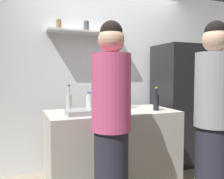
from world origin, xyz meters
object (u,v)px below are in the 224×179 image
refrigerator (178,104)px  wine_bottle_green_glass (127,98)px  person_grey_hoodie (213,120)px  water_bottle_plastic (89,101)px  baking_pan (83,112)px  utensil_holder (119,107)px  wine_bottle_dark_glass (156,102)px  person_pink_top (111,124)px  wine_bottle_pale_glass (69,102)px

refrigerator → wine_bottle_green_glass: (-0.95, -0.24, 0.15)m
person_grey_hoodie → water_bottle_plastic: bearing=-59.1°
baking_pan → utensil_holder: 0.42m
baking_pan → water_bottle_plastic: 0.47m
refrigerator → utensil_holder: (-1.16, -0.47, 0.08)m
baking_pan → wine_bottle_dark_glass: (0.88, -0.02, 0.08)m
utensil_holder → water_bottle_plastic: (-0.23, 0.41, 0.03)m
utensil_holder → person_pink_top: bearing=-118.7°
person_grey_hoodie → wine_bottle_pale_glass: bearing=-47.7°
person_grey_hoodie → utensil_holder: bearing=-56.6°
water_bottle_plastic → person_grey_hoodie: bearing=-55.4°
refrigerator → baking_pan: refrigerator is taller
person_pink_top → wine_bottle_dark_glass: bearing=-139.5°
utensil_holder → wine_bottle_pale_glass: 0.58m
utensil_holder → person_pink_top: (-0.30, -0.55, -0.07)m
wine_bottle_green_glass → water_bottle_plastic: size_ratio=1.67×
water_bottle_plastic → utensil_holder: bearing=-60.8°
baking_pan → water_bottle_plastic: size_ratio=1.65×
wine_bottle_green_glass → water_bottle_plastic: (-0.44, 0.17, -0.04)m
baking_pan → wine_bottle_pale_glass: 0.32m
person_pink_top → baking_pan: bearing=-70.9°
wine_bottle_pale_glass → person_pink_top: size_ratio=0.17×
person_pink_top → person_grey_hoodie: bearing=172.0°
water_bottle_plastic → wine_bottle_green_glass: bearing=-21.3°
wine_bottle_dark_glass → wine_bottle_pale_glass: (-0.97, 0.32, 0.01)m
refrigerator → wine_bottle_green_glass: refrigerator is taller
baking_pan → person_pink_top: size_ratio=0.19×
person_grey_hoodie → person_pink_top: bearing=-18.5°
utensil_holder → water_bottle_plastic: 0.47m
utensil_holder → person_grey_hoodie: size_ratio=0.12×
water_bottle_plastic → baking_pan: bearing=-114.4°
utensil_holder → person_grey_hoodie: bearing=-52.9°
refrigerator → wine_bottle_dark_glass: 0.88m
utensil_holder → baking_pan: bearing=-177.1°
wine_bottle_pale_glass → person_pink_top: person_pink_top is taller
refrigerator → person_grey_hoodie: bearing=-113.8°
utensil_holder → wine_bottle_dark_glass: size_ratio=0.77×
wine_bottle_pale_glass → person_grey_hoodie: (1.10, -1.07, -0.11)m
person_grey_hoodie → baking_pan: bearing=-40.8°
wine_bottle_dark_glass → person_pink_top: person_pink_top is taller
refrigerator → utensil_holder: bearing=-157.8°
refrigerator → water_bottle_plastic: bearing=-177.2°
water_bottle_plastic → person_pink_top: size_ratio=0.12×
wine_bottle_pale_glass → water_bottle_plastic: size_ratio=1.50×
refrigerator → person_pink_top: 1.79m
utensil_holder → person_pink_top: 0.64m
refrigerator → person_pink_top: bearing=-144.9°
wine_bottle_dark_glass → wine_bottle_pale_glass: 1.02m
wine_bottle_green_glass → person_pink_top: bearing=-123.3°
baking_pan → person_grey_hoodie: (1.02, -0.77, -0.02)m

